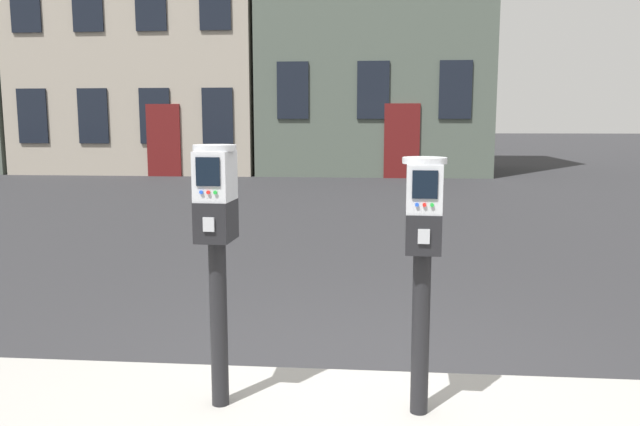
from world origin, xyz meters
name	(u,v)px	position (x,y,z in m)	size (l,w,h in m)	color
ground_plane	(355,407)	(0.00, 0.00, 0.00)	(160.00, 160.00, 0.00)	#28282B
parking_meter_near_kerb	(216,229)	(-0.70, -0.32, 1.08)	(0.22, 0.26, 1.36)	black
parking_meter_twin_adjacent	(423,240)	(0.34, -0.32, 1.04)	(0.22, 0.26, 1.31)	black
townhouse_green_painted	(156,24)	(-7.27, 17.61, 4.80)	(7.45, 6.17, 9.59)	#9E9384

